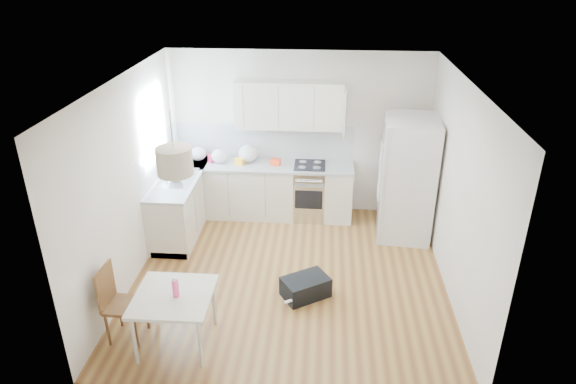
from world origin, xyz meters
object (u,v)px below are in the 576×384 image
object	(u,v)px
refrigerator	(408,178)
dining_chair	(125,304)
dining_table	(174,300)
gym_bag	(306,287)

from	to	relation	value
refrigerator	dining_chair	xyz separation A→B (m)	(-3.48, -2.71, -0.47)
dining_table	gym_bag	size ratio (longest dim) A/B	1.47
dining_table	gym_bag	world-z (taller)	dining_table
dining_table	dining_chair	size ratio (longest dim) A/B	0.92
dining_chair	gym_bag	size ratio (longest dim) A/B	1.60
refrigerator	gym_bag	world-z (taller)	refrigerator
dining_table	dining_chair	xyz separation A→B (m)	(-0.60, 0.06, -0.14)
dining_chair	gym_bag	world-z (taller)	dining_chair
dining_chair	dining_table	bearing A→B (deg)	-2.89
refrigerator	dining_table	size ratio (longest dim) A/B	2.20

